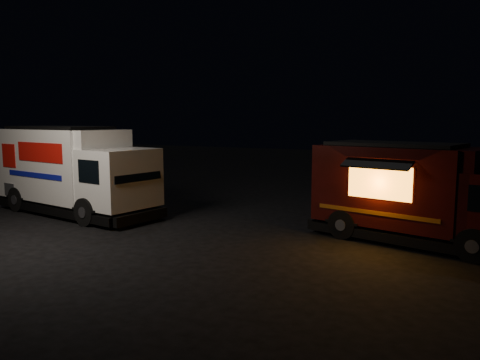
% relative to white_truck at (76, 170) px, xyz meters
% --- Properties ---
extents(ground, '(80.00, 80.00, 0.00)m').
position_rel_white_truck_xyz_m(ground, '(4.32, -0.73, -1.59)').
color(ground, black).
rests_on(ground, ground).
extents(white_truck, '(7.28, 3.36, 3.18)m').
position_rel_white_truck_xyz_m(white_truck, '(0.00, 0.00, 0.00)').
color(white_truck, silver).
rests_on(white_truck, ground).
extents(red_truck, '(6.31, 3.50, 2.78)m').
position_rel_white_truck_xyz_m(red_truck, '(11.59, 1.43, -0.20)').
color(red_truck, '#3B0B0A').
rests_on(red_truck, ground).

